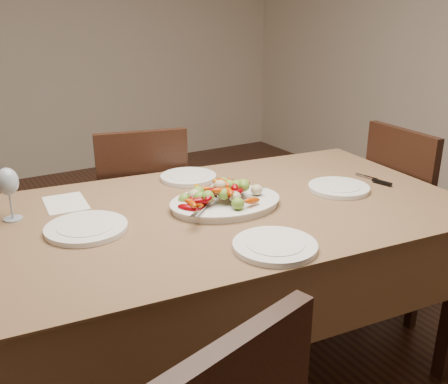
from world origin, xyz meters
name	(u,v)px	position (x,y,z in m)	size (l,w,h in m)	color
floor	(190,351)	(0.00, 0.00, 0.00)	(6.00, 6.00, 0.00)	#341B10
wall_back	(22,18)	(0.00, 3.00, 1.40)	(5.00, 0.02, 2.80)	beige
dining_table	(224,294)	(0.07, -0.19, 0.38)	(1.84, 1.04, 0.76)	brown
chair_far	(140,213)	(0.02, 0.56, 0.47)	(0.42, 0.42, 0.95)	black
chair_right	(421,218)	(1.21, -0.22, 0.47)	(0.42, 0.42, 0.95)	black
serving_platter	(225,204)	(0.07, -0.19, 0.77)	(0.42, 0.31, 0.02)	white
roasted_vegetables	(225,190)	(0.07, -0.19, 0.83)	(0.34, 0.23, 0.09)	#720206
serving_spoon	(214,201)	(0.01, -0.22, 0.81)	(0.28, 0.06, 0.03)	#9EA0A8
plate_left	(86,228)	(-0.44, -0.13, 0.77)	(0.28, 0.28, 0.02)	white
plate_right	(339,188)	(0.57, -0.27, 0.77)	(0.25, 0.25, 0.02)	white
plate_far	(188,177)	(0.11, 0.18, 0.77)	(0.25, 0.25, 0.02)	white
plate_near	(275,246)	(0.02, -0.57, 0.77)	(0.27, 0.27, 0.02)	white
wine_glass	(9,193)	(-0.64, 0.10, 0.86)	(0.08, 0.08, 0.20)	#8C99A5
menu_card	(66,203)	(-0.44, 0.16, 0.76)	(0.15, 0.21, 0.00)	silver
table_knife	(375,180)	(0.79, -0.27, 0.76)	(0.02, 0.20, 0.01)	#9EA0A8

